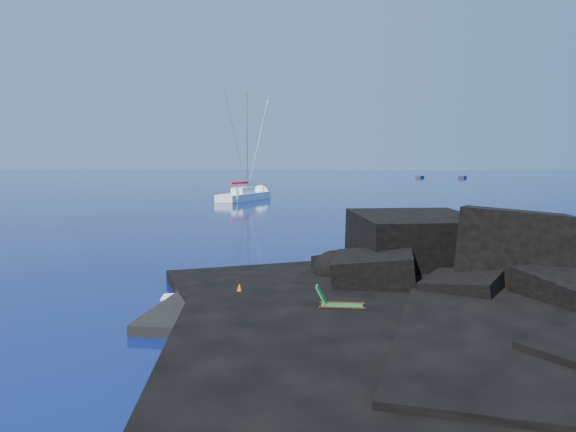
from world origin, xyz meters
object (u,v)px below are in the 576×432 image
(sunbather, at_px, (307,314))
(marker_cone, at_px, (239,291))
(deck_chair, at_px, (342,299))
(sailboat, at_px, (245,200))
(distant_boat_b, at_px, (462,178))
(distant_boat_a, at_px, (420,178))

(sunbather, height_order, marker_cone, marker_cone)
(deck_chair, relative_size, marker_cone, 2.74)
(sailboat, bearing_deg, sunbather, -57.29)
(sunbather, distance_m, distant_boat_b, 126.06)
(sailboat, bearing_deg, distant_boat_b, 80.88)
(deck_chair, distance_m, sunbather, 1.31)
(distant_boat_b, bearing_deg, sunbather, -82.42)
(distant_boat_b, bearing_deg, distant_boat_a, -162.28)
(sailboat, xyz_separation_m, distant_boat_a, (34.36, 70.47, 0.00))
(marker_cone, bearing_deg, sunbather, -44.87)
(sunbather, distance_m, distant_boat_a, 124.68)
(sailboat, height_order, marker_cone, sailboat)
(deck_chair, relative_size, distant_boat_b, 0.35)
(distant_boat_a, bearing_deg, marker_cone, -79.27)
(sunbather, bearing_deg, marker_cone, 137.24)
(marker_cone, distance_m, distant_boat_b, 124.44)
(sailboat, xyz_separation_m, deck_chair, (9.47, -50.93, 0.87))
(sunbather, bearing_deg, distant_boat_b, 75.48)
(deck_chair, distance_m, distant_boat_a, 123.92)
(deck_chair, xyz_separation_m, sunbather, (-1.14, -0.53, -0.36))
(deck_chair, xyz_separation_m, distant_boat_a, (24.90, 121.39, -0.87))
(sunbather, xyz_separation_m, distant_boat_b, (36.07, 120.79, -0.51))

